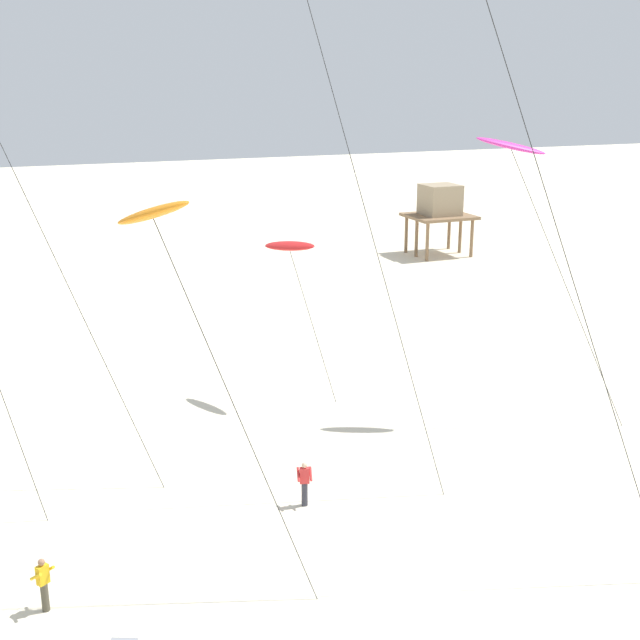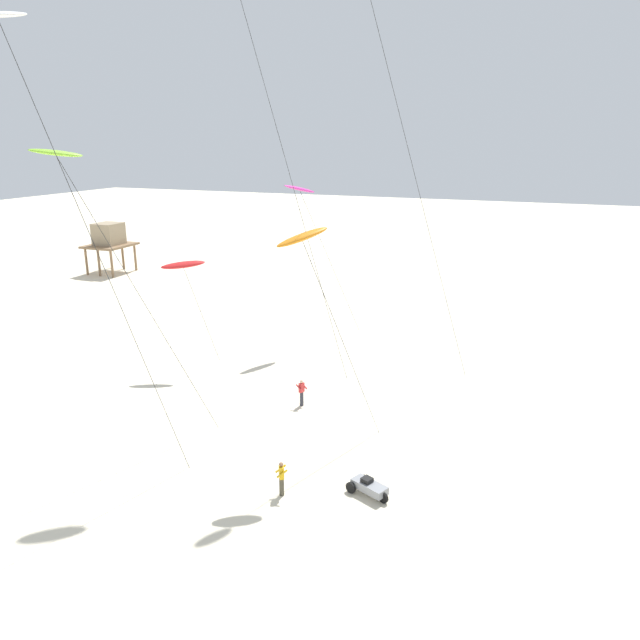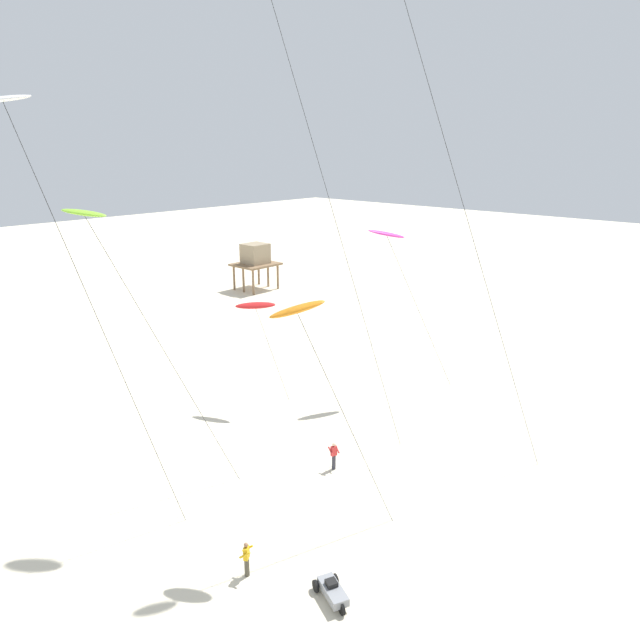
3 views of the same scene
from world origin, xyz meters
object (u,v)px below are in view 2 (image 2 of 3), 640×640
(kite_magenta, at_px, (300,190))
(kite_red, at_px, (183,265))
(kite_white, at_px, (2,27))
(kite_orange, at_px, (303,239))
(kite_lime, at_px, (59,158))
(kite_flyer_nearest, at_px, (302,392))
(stilt_house, at_px, (109,238))
(beach_buggy, at_px, (369,486))
(kite_flyer_middle, at_px, (281,478))

(kite_magenta, distance_m, kite_red, 10.57)
(kite_magenta, height_order, kite_white, kite_white)
(kite_orange, height_order, kite_lime, kite_lime)
(kite_flyer_nearest, distance_m, stilt_house, 44.50)
(stilt_house, bearing_deg, kite_red, -131.24)
(kite_white, distance_m, beach_buggy, 23.15)
(stilt_house, height_order, beach_buggy, stilt_house)
(kite_orange, relative_size, kite_white, 0.59)
(kite_magenta, distance_m, kite_lime, 20.97)
(kite_white, xyz_separation_m, kite_flyer_middle, (3.85, -8.72, -18.37))
(kite_magenta, height_order, kite_red, kite_magenta)
(kite_orange, xyz_separation_m, kite_lime, (-4.23, 9.74, 3.58))
(kite_white, bearing_deg, kite_flyer_nearest, -24.20)
(kite_orange, bearing_deg, stilt_house, 50.96)
(kite_magenta, xyz_separation_m, beach_buggy, (-18.72, -11.38, -11.38))
(kite_flyer_nearest, bearing_deg, kite_red, 72.65)
(kite_lime, height_order, beach_buggy, kite_lime)
(kite_magenta, height_order, kite_flyer_nearest, kite_magenta)
(kite_lime, xyz_separation_m, kite_flyer_nearest, (9.48, -7.33, -13.78))
(kite_flyer_nearest, distance_m, beach_buggy, 10.05)
(kite_orange, height_order, beach_buggy, kite_orange)
(kite_magenta, relative_size, stilt_house, 2.09)
(kite_magenta, relative_size, kite_red, 1.60)
(kite_white, height_order, stilt_house, kite_white)
(kite_orange, distance_m, kite_magenta, 17.92)
(kite_white, height_order, beach_buggy, kite_white)
(kite_white, height_order, kite_lime, kite_white)
(kite_magenta, distance_m, beach_buggy, 24.69)
(kite_orange, xyz_separation_m, kite_white, (-7.66, 8.21, 8.17))
(kite_lime, height_order, kite_flyer_nearest, kite_lime)
(kite_white, distance_m, kite_flyer_nearest, 23.19)
(kite_orange, relative_size, kite_lime, 0.77)
(kite_white, xyz_separation_m, stilt_house, (38.82, 30.22, -15.05))
(kite_flyer_middle, height_order, stilt_house, stilt_house)
(kite_lime, bearing_deg, kite_red, 12.08)
(kite_orange, xyz_separation_m, kite_red, (8.38, 12.44, -3.81))
(beach_buggy, bearing_deg, kite_white, 113.26)
(stilt_house, distance_m, beach_buggy, 54.32)
(kite_flyer_middle, bearing_deg, kite_magenta, 20.95)
(kite_magenta, bearing_deg, kite_red, 146.90)
(kite_magenta, bearing_deg, kite_orange, -156.21)
(kite_red, distance_m, beach_buggy, 20.91)
(kite_red, relative_size, kite_flyer_nearest, 4.63)
(kite_magenta, height_order, stilt_house, kite_magenta)
(kite_red, xyz_separation_m, beach_buggy, (-10.72, -16.59, -6.85))
(kite_magenta, bearing_deg, kite_lime, 173.04)
(kite_flyer_nearest, height_order, kite_flyer_middle, same)
(kite_magenta, relative_size, kite_flyer_middle, 7.42)
(kite_red, xyz_separation_m, kite_white, (-16.04, -4.23, 11.98))
(kite_red, height_order, kite_white, kite_white)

